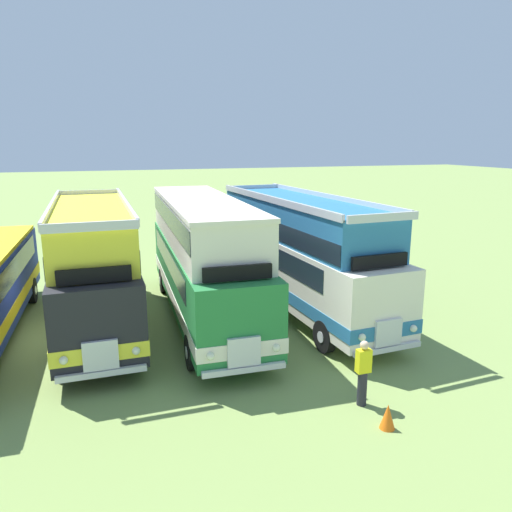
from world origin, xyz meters
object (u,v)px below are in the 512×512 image
bus_fifth_in_row (203,254)px  bus_sixth_in_row (300,250)px  cone_near_end (388,416)px  bus_fourth_in_row (94,263)px  marshal_person (363,372)px

bus_fifth_in_row → bus_sixth_in_row: 3.82m
bus_fifth_in_row → cone_near_end: bearing=-74.6°
bus_fourth_in_row → bus_fifth_in_row: size_ratio=0.88×
bus_fourth_in_row → marshal_person: 10.08m
bus_fourth_in_row → bus_fifth_in_row: bearing=-5.5°
cone_near_end → marshal_person: marshal_person is taller
bus_sixth_in_row → bus_fourth_in_row: bearing=176.1°
bus_fourth_in_row → bus_fifth_in_row: 3.85m
cone_near_end → bus_fourth_in_row: bearing=124.7°
bus_fourth_in_row → marshal_person: bus_fourth_in_row is taller
bus_fourth_in_row → marshal_person: (6.18, -7.83, -1.47)m
bus_fourth_in_row → cone_near_end: (6.20, -8.95, -2.05)m
bus_sixth_in_row → bus_fifth_in_row: bearing=177.7°
bus_fourth_in_row → cone_near_end: bus_fourth_in_row is taller
bus_fourth_in_row → bus_sixth_in_row: same height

